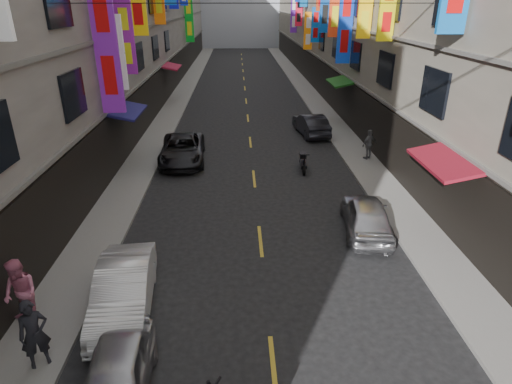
{
  "coord_description": "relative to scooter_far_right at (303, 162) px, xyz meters",
  "views": [
    {
      "loc": [
        -0.74,
        4.47,
        8.02
      ],
      "look_at": [
        -0.39,
        12.66,
        4.35
      ],
      "focal_mm": 30.0,
      "sensor_mm": 36.0,
      "label": 1
    }
  ],
  "objects": [
    {
      "name": "pedestrian_lnear",
      "position": [
        -8.09,
        -12.72,
        0.57
      ],
      "size": [
        0.87,
        0.85,
        1.79
      ],
      "primitive_type": "imported",
      "rotation": [
        0.0,
        0.0,
        0.57
      ],
      "color": "black",
      "rests_on": "sidewalk_left"
    },
    {
      "name": "sidewalk_left",
      "position": [
        -8.56,
        16.96,
        -0.38
      ],
      "size": [
        2.0,
        90.0,
        0.12
      ],
      "primitive_type": "cube",
      "color": "slate",
      "rests_on": "ground"
    },
    {
      "name": "car_left_near",
      "position": [
        -6.03,
        -13.72,
        0.17
      ],
      "size": [
        1.61,
        3.66,
        1.22
      ],
      "primitive_type": "imported",
      "rotation": [
        0.0,
        0.0,
        0.04
      ],
      "color": "#B8B7BD",
      "rests_on": "ground"
    },
    {
      "name": "pedestrian_lfar",
      "position": [
        -9.03,
        -11.26,
        0.64
      ],
      "size": [
        1.13,
        1.03,
        1.93
      ],
      "primitive_type": "imported",
      "rotation": [
        0.0,
        0.0,
        -0.54
      ],
      "color": "pink",
      "rests_on": "sidewalk_left"
    },
    {
      "name": "street_awnings",
      "position": [
        -3.82,
        0.96,
        2.56
      ],
      "size": [
        13.99,
        35.2,
        0.41
      ],
      "color": "#165221",
      "rests_on": "ground"
    },
    {
      "name": "scooter_far_right",
      "position": [
        0.0,
        0.0,
        0.0
      ],
      "size": [
        0.5,
        1.8,
        1.14
      ],
      "rotation": [
        0.0,
        0.0,
        3.09
      ],
      "color": "black",
      "rests_on": "ground"
    },
    {
      "name": "car_right_far",
      "position": [
        1.44,
        6.46,
        0.24
      ],
      "size": [
        2.01,
        4.31,
        1.37
      ],
      "primitive_type": "imported",
      "rotation": [
        0.0,
        0.0,
        3.28
      ],
      "color": "#25252C",
      "rests_on": "ground"
    },
    {
      "name": "pedestrian_rfar",
      "position": [
        3.77,
        1.31,
        0.49
      ],
      "size": [
        1.1,
        0.95,
        1.63
      ],
      "primitive_type": "imported",
      "rotation": [
        0.0,
        0.0,
        3.67
      ],
      "color": "#5E5E61",
      "rests_on": "sidewalk_right"
    },
    {
      "name": "sidewalk_right",
      "position": [
        3.44,
        16.96,
        -0.38
      ],
      "size": [
        2.0,
        90.0,
        0.12
      ],
      "primitive_type": "cube",
      "color": "slate",
      "rests_on": "ground"
    },
    {
      "name": "lane_markings",
      "position": [
        -2.56,
        13.96,
        -0.44
      ],
      "size": [
        0.12,
        80.2,
        0.01
      ],
      "color": "gold",
      "rests_on": "ground"
    },
    {
      "name": "car_right_mid",
      "position": [
        1.44,
        -6.55,
        0.25
      ],
      "size": [
        2.15,
        4.22,
        1.38
      ],
      "primitive_type": "imported",
      "rotation": [
        0.0,
        0.0,
        3.01
      ],
      "color": "#A4A3A8",
      "rests_on": "ground"
    },
    {
      "name": "car_left_mid",
      "position": [
        -6.56,
        -10.7,
        0.24
      ],
      "size": [
        1.83,
        4.27,
        1.37
      ],
      "primitive_type": "imported",
      "rotation": [
        0.0,
        0.0,
        0.09
      ],
      "color": "white",
      "rests_on": "ground"
    },
    {
      "name": "car_left_far",
      "position": [
        -6.34,
        1.62,
        0.25
      ],
      "size": [
        2.57,
        5.11,
        1.39
      ],
      "primitive_type": "imported",
      "rotation": [
        0.0,
        0.0,
        0.05
      ],
      "color": "black",
      "rests_on": "ground"
    }
  ]
}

